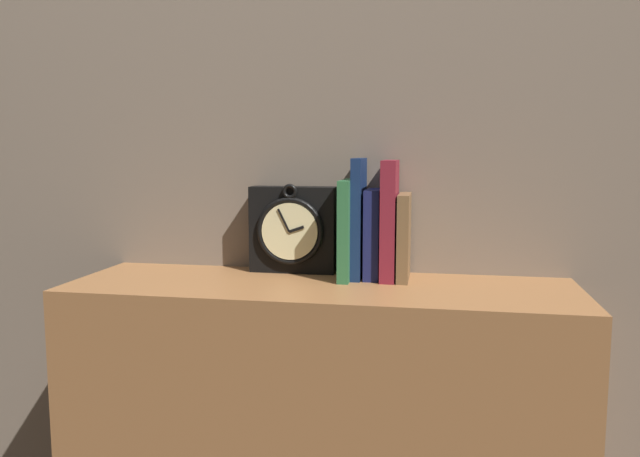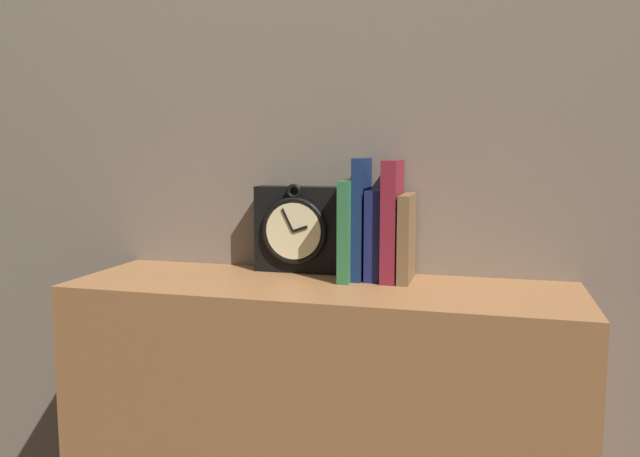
{
  "view_description": "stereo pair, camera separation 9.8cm",
  "coord_description": "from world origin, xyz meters",
  "views": [
    {
      "loc": [
        0.23,
        -1.21,
        1.03
      ],
      "look_at": [
        0.0,
        0.0,
        0.88
      ],
      "focal_mm": 35.0,
      "sensor_mm": 36.0,
      "label": 1
    },
    {
      "loc": [
        0.32,
        -1.18,
        1.03
      ],
      "look_at": [
        0.0,
        0.0,
        0.88
      ],
      "focal_mm": 35.0,
      "sensor_mm": 36.0,
      "label": 2
    }
  ],
  "objects": [
    {
      "name": "wall_back",
      "position": [
        0.0,
        0.18,
        1.3
      ],
      "size": [
        6.0,
        0.05,
        2.6
      ],
      "color": "#756656",
      "rests_on": "ground_plane"
    },
    {
      "name": "clock",
      "position": [
        -0.08,
        0.12,
        0.86
      ],
      "size": [
        0.19,
        0.07,
        0.2
      ],
      "color": "black",
      "rests_on": "bookshelf"
    },
    {
      "name": "book_slot0_green",
      "position": [
        0.04,
        0.08,
        0.87
      ],
      "size": [
        0.02,
        0.14,
        0.21
      ],
      "color": "#2B663A",
      "rests_on": "bookshelf"
    },
    {
      "name": "book_slot1_navy",
      "position": [
        0.07,
        0.09,
        0.89
      ],
      "size": [
        0.02,
        0.12,
        0.25
      ],
      "color": "#11234A",
      "rests_on": "bookshelf"
    },
    {
      "name": "book_slot2_navy",
      "position": [
        0.1,
        0.09,
        0.86
      ],
      "size": [
        0.03,
        0.11,
        0.19
      ],
      "color": "#181C4D",
      "rests_on": "bookshelf"
    },
    {
      "name": "book_slot3_maroon",
      "position": [
        0.13,
        0.08,
        0.89
      ],
      "size": [
        0.03,
        0.13,
        0.25
      ],
      "color": "maroon",
      "rests_on": "bookshelf"
    },
    {
      "name": "book_slot4_brown",
      "position": [
        0.16,
        0.08,
        0.86
      ],
      "size": [
        0.02,
        0.13,
        0.18
      ],
      "color": "brown",
      "rests_on": "bookshelf"
    }
  ]
}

